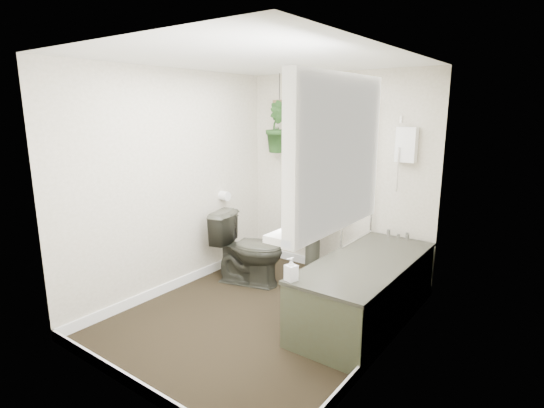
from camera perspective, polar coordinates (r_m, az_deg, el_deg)
The scene contains 22 objects.
floor at distance 4.14m, azimuth -1.27°, elevation -14.86°, with size 2.30×2.80×0.02m, color black.
ceiling at distance 3.69m, azimuth -1.46°, elevation 19.03°, with size 2.30×2.80×0.02m, color white.
wall_back at distance 4.92m, azimuth 8.74°, elevation 3.75°, with size 2.30×0.02×2.30m, color beige.
wall_front at distance 2.79m, azimuth -19.33°, elevation -3.69°, with size 2.30×0.02×2.30m, color beige.
wall_left at distance 4.53m, azimuth -13.07°, elevation 2.81°, with size 0.02×2.80×2.30m, color beige.
wall_right at distance 3.19m, azimuth 15.41°, elevation -1.45°, with size 0.02×2.80×2.30m, color beige.
skirting at distance 4.11m, azimuth -1.28°, elevation -14.12°, with size 2.30×2.80×0.10m, color white.
bathtub at distance 4.03m, azimuth 12.44°, elevation -11.21°, with size 0.72×1.72×0.58m, color #2B2B23, non-canonical shape.
bath_screen at distance 4.32m, azimuth 11.73°, elevation 4.15°, with size 0.04×0.72×1.40m, color silver, non-canonical shape.
shower_box at distance 4.49m, azimuth 17.64°, elevation 7.61°, with size 0.20×0.10×0.35m, color white.
oval_mirror at distance 4.90m, azimuth 7.40°, elevation 7.88°, with size 0.46×0.03×0.62m, color #CCBC8C.
wall_sconce at distance 5.10m, azimuth 3.35°, elevation 7.03°, with size 0.04×0.04×0.22m, color black.
toilet_roll_holder at distance 5.01m, azimuth -6.43°, elevation 1.09°, with size 0.11×0.11×0.11m, color white.
window_recess at distance 2.50m, azimuth 8.71°, elevation 6.71°, with size 0.08×1.00×0.90m, color white.
window_sill at distance 2.61m, azimuth 7.04°, elevation -2.39°, with size 0.18×1.00×0.04m, color white.
window_blinds at distance 2.52m, azimuth 7.80°, elevation 6.79°, with size 0.01×0.86×0.76m, color white.
toilet at distance 4.70m, azimuth -3.18°, elevation -5.99°, with size 0.44×0.78×0.79m, color #2B2B23.
pedestal_sink at distance 4.87m, azimuth 5.50°, elevation -4.69°, with size 0.53×0.45×0.91m, color #2B2B23, non-canonical shape.
sill_plant at distance 2.50m, azimuth 6.43°, elevation 0.52°, with size 0.23×0.20×0.26m, color black.
hanging_plant at distance 5.09m, azimuth 0.99°, elevation 10.36°, with size 0.34×0.27×0.62m, color black.
soap_bottle at distance 3.37m, azimuth 2.60°, elevation -8.73°, with size 0.09×0.09×0.19m, color #322626.
hanging_pot at distance 5.09m, azimuth 1.00°, elevation 13.15°, with size 0.16×0.16×0.12m, color brown.
Camera 1 is at (2.24, -2.90, 1.91)m, focal length 28.00 mm.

